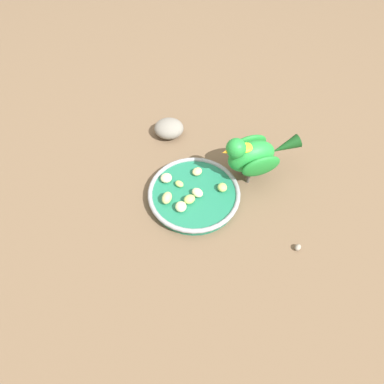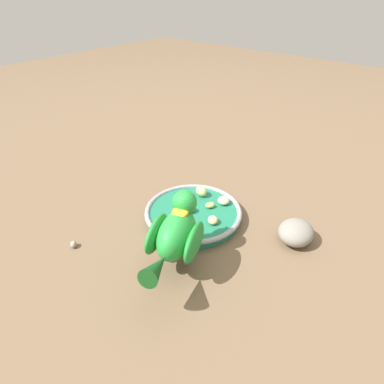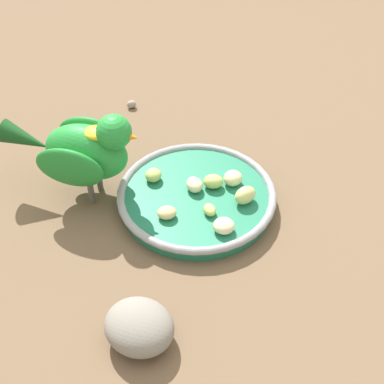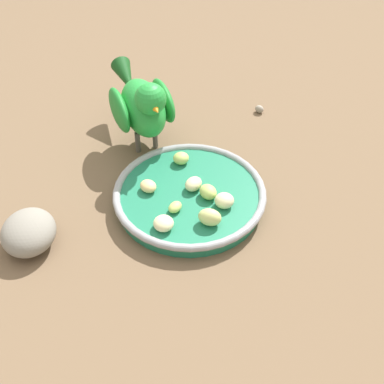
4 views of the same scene
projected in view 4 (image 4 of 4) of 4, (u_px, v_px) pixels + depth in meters
ground_plane at (208, 207)px, 0.78m from camera, size 4.00×4.00×0.00m
feeding_bowl at (190, 195)px, 0.78m from camera, size 0.24×0.24×0.03m
apple_piece_0 at (193, 184)px, 0.78m from camera, size 0.04×0.04×0.02m
apple_piece_1 at (209, 194)px, 0.76m from camera, size 0.04×0.04×0.02m
apple_piece_2 at (181, 158)px, 0.82m from camera, size 0.03×0.03×0.02m
apple_piece_3 at (224, 201)px, 0.75m from camera, size 0.03×0.03×0.02m
apple_piece_4 at (148, 186)px, 0.77m from camera, size 0.04×0.04×0.02m
apple_piece_5 at (164, 223)px, 0.72m from camera, size 0.04×0.04×0.02m
apple_piece_6 at (210, 217)px, 0.72m from camera, size 0.03×0.04×0.03m
apple_piece_7 at (175, 207)px, 0.74m from camera, size 0.03×0.03×0.01m
parrot at (142, 104)px, 0.84m from camera, size 0.22×0.13×0.15m
rock_large at (29, 232)px, 0.71m from camera, size 0.09×0.08×0.05m
pebble_0 at (259, 109)px, 0.97m from camera, size 0.02×0.02×0.02m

